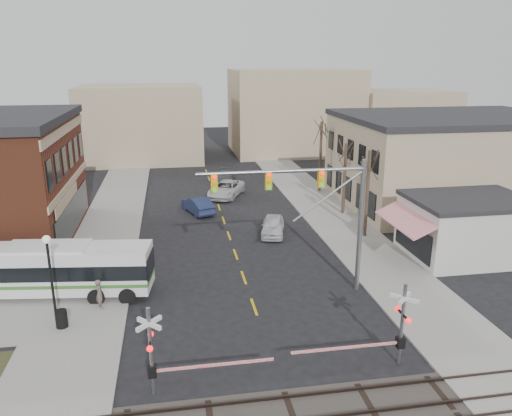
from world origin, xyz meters
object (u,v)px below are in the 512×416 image
(traffic_signal_mast, at_px, (317,201))
(car_a, at_px, (273,226))
(car_d, at_px, (225,178))
(rr_crossing_west, at_px, (162,352))
(rr_crossing_east, at_px, (393,326))
(pedestrian_far, at_px, (59,268))
(car_b, at_px, (198,205))
(pedestrian_near, at_px, (99,294))
(trash_bin, at_px, (61,319))
(car_c, at_px, (226,189))
(transit_bus, at_px, (50,269))
(street_lamp, at_px, (49,259))

(traffic_signal_mast, height_order, car_a, traffic_signal_mast)
(car_d, bearing_deg, rr_crossing_west, -86.80)
(rr_crossing_east, relative_size, pedestrian_far, 3.26)
(car_b, bearing_deg, pedestrian_near, 50.32)
(car_a, distance_m, car_b, 8.83)
(trash_bin, bearing_deg, pedestrian_near, 46.41)
(rr_crossing_west, relative_size, car_c, 0.99)
(rr_crossing_west, distance_m, car_c, 31.24)
(transit_bus, bearing_deg, car_a, 29.08)
(rr_crossing_east, xyz_separation_m, trash_bin, (-15.41, 5.82, -1.38))
(pedestrian_far, bearing_deg, street_lamp, -113.67)
(rr_crossing_east, relative_size, car_c, 0.99)
(car_c, xyz_separation_m, pedestrian_far, (-12.54, -18.51, 0.20))
(rr_crossing_west, relative_size, pedestrian_far, 3.26)
(traffic_signal_mast, height_order, pedestrian_near, traffic_signal_mast)
(rr_crossing_east, relative_size, car_b, 1.24)
(car_a, relative_size, pedestrian_near, 2.52)
(rr_crossing_east, bearing_deg, car_a, 95.43)
(transit_bus, xyz_separation_m, car_d, (13.12, 25.61, -0.97))
(traffic_signal_mast, bearing_deg, pedestrian_near, -179.59)
(trash_bin, distance_m, pedestrian_near, 2.50)
(traffic_signal_mast, bearing_deg, rr_crossing_west, -137.68)
(trash_bin, distance_m, pedestrian_far, 6.10)
(traffic_signal_mast, xyz_separation_m, street_lamp, (-14.63, -0.52, -2.35))
(street_lamp, height_order, pedestrian_far, street_lamp)
(transit_bus, height_order, car_b, transit_bus)
(rr_crossing_west, bearing_deg, pedestrian_near, 113.91)
(rr_crossing_east, distance_m, pedestrian_near, 15.71)
(car_c, bearing_deg, transit_bus, -96.95)
(street_lamp, relative_size, trash_bin, 4.90)
(traffic_signal_mast, distance_m, street_lamp, 14.83)
(pedestrian_near, height_order, pedestrian_far, pedestrian_far)
(rr_crossing_west, relative_size, car_a, 1.30)
(traffic_signal_mast, relative_size, car_d, 1.89)
(rr_crossing_west, height_order, rr_crossing_east, same)
(traffic_signal_mast, xyz_separation_m, rr_crossing_east, (1.37, -7.70, -3.75))
(rr_crossing_east, height_order, pedestrian_far, rr_crossing_east)
(pedestrian_near, distance_m, pedestrian_far, 5.10)
(car_a, height_order, pedestrian_far, pedestrian_far)
(pedestrian_far, bearing_deg, car_b, 23.37)
(rr_crossing_east, distance_m, pedestrian_far, 20.42)
(car_b, xyz_separation_m, pedestrian_near, (-6.42, -17.48, 0.23))
(transit_bus, bearing_deg, pedestrian_near, -37.01)
(rr_crossing_west, xyz_separation_m, street_lamp, (-5.82, 7.51, 1.40))
(rr_crossing_east, bearing_deg, pedestrian_far, 144.69)
(rr_crossing_west, height_order, street_lamp, street_lamp)
(rr_crossing_east, height_order, trash_bin, rr_crossing_east)
(traffic_signal_mast, distance_m, rr_crossing_east, 8.68)
(pedestrian_near, bearing_deg, car_a, -71.28)
(transit_bus, xyz_separation_m, car_b, (9.44, 15.21, -0.97))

